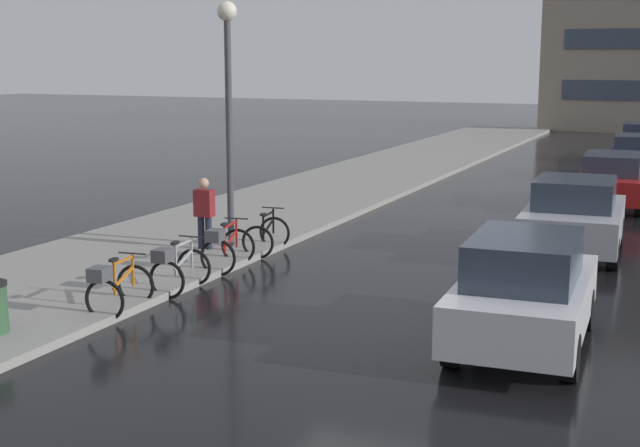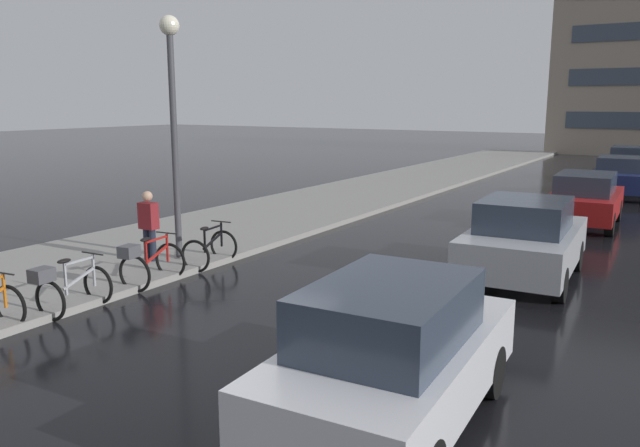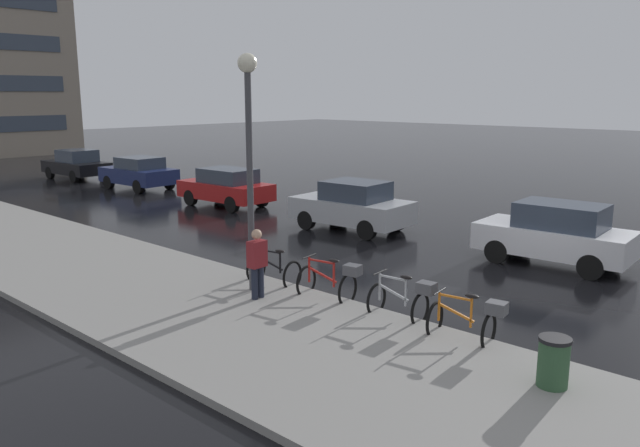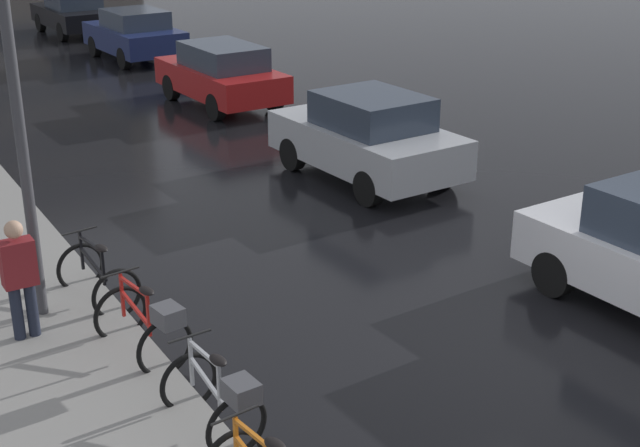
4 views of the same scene
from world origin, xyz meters
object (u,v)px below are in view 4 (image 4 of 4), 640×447
car_red (221,74)px  car_silver (368,137)px  car_black (73,12)px  pedestrian (20,277)px  car_navy (135,34)px  bicycle_third (148,325)px  streetlamp (9,46)px  bicycle_farthest (98,278)px  bicycle_second (219,398)px

car_red → car_silver: bearing=-90.7°
car_black → pedestrian: (-7.19, -22.16, 0.16)m
car_red → car_navy: 6.69m
bicycle_third → streetlamp: (-0.82, 1.67, 3.08)m
bicycle_third → streetlamp: size_ratio=0.28×
car_red → car_black: 12.32m
bicycle_farthest → car_black: size_ratio=0.30×
bicycle_second → car_red: car_red is taller
bicycle_farthest → car_red: bearing=56.3°
car_black → pedestrian: bearing=-108.0°
bicycle_second → car_black: 25.84m
bicycle_farthest → car_black: car_black is taller
bicycle_third → car_silver: car_silver is taller
car_silver → car_black: car_silver is taller
car_black → car_red: bearing=-89.8°
car_silver → bicycle_farthest: bearing=-157.1°
car_red → car_black: bearing=90.2°
car_silver → pedestrian: 7.85m
streetlamp → pedestrian: bearing=-121.1°
bicycle_farthest → car_navy: size_ratio=0.31×
car_navy → car_black: bearing=92.4°
bicycle_third → bicycle_farthest: size_ratio=1.18×
bicycle_farthest → pedestrian: bearing=-148.9°
car_navy → streetlamp: bearing=-113.9°
bicycle_third → bicycle_farthest: bearing=90.8°
bicycle_second → car_red: (6.04, 12.81, 0.30)m
bicycle_farthest → pedestrian: (-1.12, -0.68, 0.54)m
car_navy → streetlamp: size_ratio=0.74×
car_red → streetlamp: bearing=-126.6°
car_navy → bicycle_second: bearing=-107.7°
streetlamp → bicycle_farthest: bearing=9.4°
bicycle_third → car_red: 12.55m
car_red → pedestrian: size_ratio=2.44×
car_silver → pedestrian: bearing=-155.8°
bicycle_farthest → car_red: (6.12, 9.17, 0.40)m
bicycle_third → streetlamp: bearing=116.1°
bicycle_second → streetlamp: size_ratio=0.26×
bicycle_second → car_silver: size_ratio=0.34×
bicycle_third → bicycle_farthest: bicycle_third is taller
bicycle_third → car_black: car_black is taller
bicycle_second → streetlamp: 4.76m
bicycle_second → car_silver: car_silver is taller
bicycle_third → car_red: size_ratio=0.36×
pedestrian → streetlamp: 2.72m
bicycle_third → streetlamp: streetlamp is taller
bicycle_second → car_navy: bearing=72.3°
car_silver → car_red: 6.63m
bicycle_third → car_red: bearing=60.9°
bicycle_second → car_black: car_black is taller
bicycle_second → streetlamp: (-0.88, 3.51, 3.09)m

